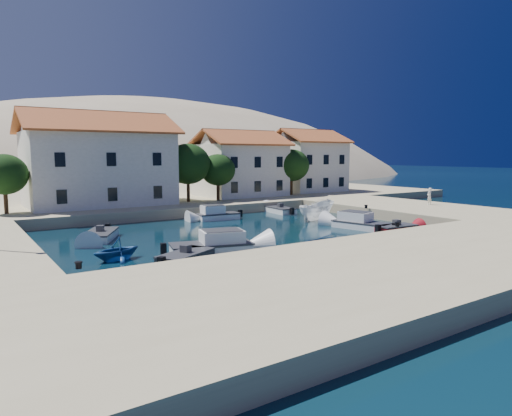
# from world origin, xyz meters

# --- Properties ---
(ground) EXTENTS (400.00, 400.00, 0.00)m
(ground) POSITION_xyz_m (0.00, 0.00, 0.00)
(ground) COLOR black
(ground) RESTS_ON ground
(quay_south) EXTENTS (52.00, 12.00, 1.00)m
(quay_south) POSITION_xyz_m (0.00, -6.00, 0.50)
(quay_south) COLOR tan
(quay_south) RESTS_ON ground
(quay_east) EXTENTS (11.00, 20.00, 1.00)m
(quay_east) POSITION_xyz_m (20.50, 10.00, 0.50)
(quay_east) COLOR tan
(quay_east) RESTS_ON ground
(quay_north) EXTENTS (80.00, 36.00, 1.00)m
(quay_north) POSITION_xyz_m (2.00, 38.00, 0.50)
(quay_north) COLOR tan
(quay_north) RESTS_ON ground
(hills) EXTENTS (254.00, 176.00, 99.00)m
(hills) POSITION_xyz_m (20.64, 123.62, -23.40)
(hills) COLOR tan
(hills) RESTS_ON ground
(building_left) EXTENTS (14.70, 9.45, 9.70)m
(building_left) POSITION_xyz_m (-6.00, 28.00, 5.94)
(building_left) COLOR beige
(building_left) RESTS_ON quay_north
(building_mid) EXTENTS (10.50, 8.40, 8.30)m
(building_mid) POSITION_xyz_m (12.00, 29.00, 5.22)
(building_mid) COLOR beige
(building_mid) RESTS_ON quay_north
(building_right) EXTENTS (9.45, 8.40, 8.80)m
(building_right) POSITION_xyz_m (24.00, 30.00, 5.47)
(building_right) COLOR beige
(building_right) RESTS_ON quay_north
(trees) EXTENTS (37.30, 5.30, 6.45)m
(trees) POSITION_xyz_m (4.51, 25.46, 4.84)
(trees) COLOR #382314
(trees) RESTS_ON quay_north
(bollards) EXTENTS (29.36, 9.56, 0.30)m
(bollards) POSITION_xyz_m (2.80, 3.87, 1.15)
(bollards) COLOR black
(bollards) RESTS_ON ground
(motorboat_grey_sw) EXTENTS (4.09, 3.27, 1.25)m
(motorboat_grey_sw) POSITION_xyz_m (-7.92, 2.92, 0.29)
(motorboat_grey_sw) COLOR #323337
(motorboat_grey_sw) RESTS_ON ground
(cabin_cruiser_south) EXTENTS (5.55, 3.44, 1.60)m
(cabin_cruiser_south) POSITION_xyz_m (-5.38, 4.54, 0.48)
(cabin_cruiser_south) COLOR white
(cabin_cruiser_south) RESTS_ON ground
(rowboat_south) EXTENTS (4.75, 3.69, 0.90)m
(rowboat_south) POSITION_xyz_m (2.71, 1.70, 0.00)
(rowboat_south) COLOR navy
(rowboat_south) RESTS_ON ground
(motorboat_red_se) EXTENTS (3.53, 1.79, 1.25)m
(motorboat_red_se) POSITION_xyz_m (10.53, 2.90, 0.30)
(motorboat_red_se) COLOR maroon
(motorboat_red_se) RESTS_ON ground
(cabin_cruiser_east) EXTENTS (3.09, 5.31, 1.60)m
(cabin_cruiser_east) POSITION_xyz_m (9.63, 5.72, 0.48)
(cabin_cruiser_east) COLOR white
(cabin_cruiser_east) RESTS_ON ground
(boat_east) EXTENTS (5.53, 3.44, 2.00)m
(boat_east) POSITION_xyz_m (9.91, 11.81, 0.00)
(boat_east) COLOR white
(boat_east) RESTS_ON ground
(motorboat_white_ne) EXTENTS (2.13, 4.00, 1.25)m
(motorboat_white_ne) POSITION_xyz_m (10.28, 18.09, 0.29)
(motorboat_white_ne) COLOR white
(motorboat_white_ne) RESTS_ON ground
(rowboat_west) EXTENTS (3.45, 3.16, 1.54)m
(rowboat_west) POSITION_xyz_m (-11.04, 5.86, 0.00)
(rowboat_west) COLOR navy
(rowboat_west) RESTS_ON ground
(motorboat_white_west) EXTENTS (3.70, 4.69, 1.25)m
(motorboat_white_west) POSITION_xyz_m (-10.03, 13.11, 0.29)
(motorboat_white_west) COLOR white
(motorboat_white_west) RESTS_ON ground
(cabin_cruiser_north) EXTENTS (4.18, 2.10, 1.60)m
(cabin_cruiser_north) POSITION_xyz_m (2.27, 17.38, 0.48)
(cabin_cruiser_north) COLOR white
(cabin_cruiser_north) RESTS_ON ground
(pedestrian) EXTENTS (0.66, 0.44, 1.77)m
(pedestrian) POSITION_xyz_m (22.71, 8.60, 1.89)
(pedestrian) COLOR white
(pedestrian) RESTS_ON quay_east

